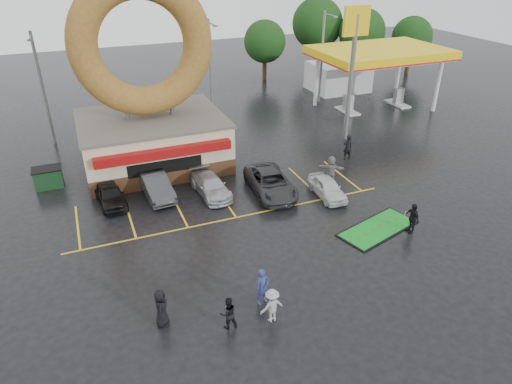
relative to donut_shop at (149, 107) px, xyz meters
name	(u,v)px	position (x,y,z in m)	size (l,w,h in m)	color
ground	(257,248)	(3.00, -12.97, -4.46)	(120.00, 120.00, 0.00)	black
donut_shop	(149,107)	(0.00, 0.00, 0.00)	(10.20, 8.70, 13.50)	#472B19
gas_station	(360,65)	(23.00, 7.97, -0.77)	(12.30, 13.65, 5.90)	silver
shell_sign	(354,50)	(16.00, -0.97, 2.91)	(2.20, 0.36, 10.60)	slate
streetlight_left	(43,87)	(-7.00, 6.95, 0.32)	(0.40, 2.21, 9.00)	slate
streetlight_mid	(211,68)	(7.00, 7.95, 0.32)	(0.40, 2.21, 9.00)	slate
streetlight_right	(322,55)	(19.00, 8.95, 0.32)	(0.40, 2.21, 9.00)	slate
tree_far_a	(362,32)	(29.00, 17.03, 0.72)	(5.60, 5.60, 8.00)	#332114
tree_far_b	(412,37)	(35.00, 15.03, 0.07)	(4.90, 4.90, 7.00)	#332114
tree_far_c	(317,24)	(25.00, 21.03, 1.37)	(6.30, 6.30, 9.00)	#332114
tree_far_d	(265,42)	(17.00, 19.03, 0.07)	(4.90, 4.90, 7.00)	#332114
car_black	(110,194)	(-3.83, -4.97, -3.80)	(1.56, 3.88, 1.32)	black
car_dgrey	(156,185)	(-0.93, -4.97, -3.72)	(1.57, 4.52, 1.49)	#323335
car_silver	(211,186)	(2.46, -6.16, -3.84)	(1.75, 4.30, 1.25)	#AFB0B5
car_grey	(271,183)	(6.20, -7.45, -3.72)	(2.47, 5.35, 1.49)	#2F2F32
car_white	(327,188)	(9.45, -9.27, -3.84)	(1.48, 3.67, 1.25)	silver
person_blue	(262,287)	(1.59, -17.05, -3.54)	(0.67, 0.44, 1.85)	navy
person_blackjkt	(228,313)	(-0.36, -17.90, -3.68)	(0.76, 0.59, 1.56)	black
person_hoodie	(272,306)	(1.53, -18.25, -3.62)	(1.09, 0.62, 1.68)	#9A9B9D
person_bystander	(161,308)	(-2.96, -16.66, -3.55)	(0.89, 0.58, 1.83)	black
person_cameraman	(412,218)	(11.80, -14.78, -3.55)	(1.07, 0.45, 1.83)	black
person_walker_near	(331,169)	(10.68, -7.59, -3.49)	(1.80, 0.57, 1.94)	gray
person_walker_far	(348,147)	(13.84, -4.70, -3.48)	(0.72, 0.47, 1.98)	black
dumpster	(48,178)	(-7.45, -0.99, -3.81)	(1.80, 1.20, 1.30)	#173B1D
putting_green	(378,228)	(10.23, -13.87, -4.42)	(5.41, 3.48, 0.63)	black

